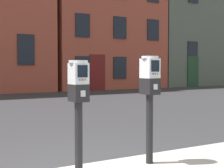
# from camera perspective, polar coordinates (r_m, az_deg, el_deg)

# --- Properties ---
(parking_meter_near_kerb) EXTENTS (0.22, 0.26, 1.32)m
(parking_meter_near_kerb) POSITION_cam_1_polar(r_m,az_deg,el_deg) (4.03, -5.43, -2.00)
(parking_meter_near_kerb) COLOR black
(parking_meter_near_kerb) RESTS_ON sidewalk_slab
(parking_meter_twin_adjacent) EXTENTS (0.22, 0.26, 1.38)m
(parking_meter_twin_adjacent) POSITION_cam_1_polar(r_m,az_deg,el_deg) (4.54, 6.11, -0.91)
(parking_meter_twin_adjacent) COLOR black
(parking_meter_twin_adjacent) RESTS_ON sidewalk_slab
(townhouse_brownstone) EXTENTS (7.47, 5.74, 9.65)m
(townhouse_brownstone) POSITION_cam_1_polar(r_m,az_deg,el_deg) (24.15, -2.30, 11.00)
(townhouse_brownstone) COLOR brown
(townhouse_brownstone) RESTS_ON ground_plane
(townhouse_orange_brick) EXTENTS (8.28, 5.95, 12.68)m
(townhouse_orange_brick) POSITION_cam_1_polar(r_m,az_deg,el_deg) (29.05, 11.93, 12.57)
(townhouse_orange_brick) COLOR #4C564C
(townhouse_orange_brick) RESTS_ON ground_plane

